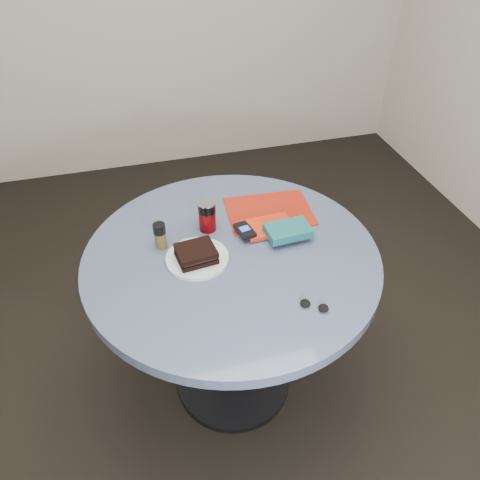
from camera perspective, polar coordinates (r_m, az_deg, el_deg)
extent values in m
plane|color=black|center=(2.14, -0.81, -16.88)|extent=(4.00, 4.00, 0.00)
cylinder|color=black|center=(2.13, -0.81, -16.66)|extent=(0.48, 0.48, 0.03)
cylinder|color=black|center=(1.85, -0.91, -10.51)|extent=(0.11, 0.11, 0.68)
cylinder|color=#3E4A68|center=(1.59, -1.04, -2.13)|extent=(1.00, 1.00, 0.04)
cylinder|color=silver|center=(1.55, -5.24, -2.23)|extent=(0.21, 0.21, 0.01)
cube|color=black|center=(1.54, -5.34, -2.04)|extent=(0.14, 0.12, 0.02)
cube|color=#3B2216|center=(1.53, -5.37, -1.66)|extent=(0.12, 0.10, 0.01)
cube|color=black|center=(1.52, -5.40, -1.29)|extent=(0.14, 0.12, 0.02)
cylinder|color=#580407|center=(1.66, -4.00, 2.42)|extent=(0.07, 0.07, 0.08)
cylinder|color=black|center=(1.63, -4.08, 3.97)|extent=(0.07, 0.07, 0.03)
cylinder|color=silver|center=(1.61, -4.11, 4.52)|extent=(0.07, 0.07, 0.01)
cylinder|color=#4C4320|center=(1.60, -9.64, 0.03)|extent=(0.05, 0.05, 0.06)
cylinder|color=black|center=(1.57, -9.83, 1.38)|extent=(0.05, 0.05, 0.03)
cube|color=maroon|center=(1.76, 3.57, 3.52)|extent=(0.33, 0.25, 0.01)
cube|color=#B92B0E|center=(1.67, 3.49, 1.63)|extent=(0.18, 0.12, 0.01)
cube|color=#13565C|center=(1.62, 5.89, 1.15)|extent=(0.16, 0.11, 0.03)
cube|color=black|center=(1.63, 0.57, 1.19)|extent=(0.07, 0.10, 0.01)
cube|color=blue|center=(1.62, 0.57, 1.41)|extent=(0.04, 0.03, 0.00)
ellipsoid|color=black|center=(1.41, 7.95, -7.65)|extent=(0.04, 0.04, 0.02)
ellipsoid|color=black|center=(1.41, 10.13, -8.18)|extent=(0.04, 0.04, 0.02)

